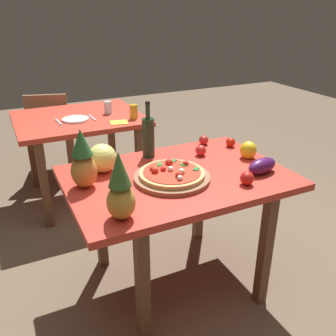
% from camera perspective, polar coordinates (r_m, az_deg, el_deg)
% --- Properties ---
extents(ground_plane, '(10.00, 10.00, 0.00)m').
position_cam_1_polar(ground_plane, '(2.49, 1.26, -17.11)').
color(ground_plane, brown).
extents(display_table, '(1.24, 0.85, 0.76)m').
position_cam_1_polar(display_table, '(2.11, 1.43, -3.39)').
color(display_table, brown).
rests_on(display_table, ground_plane).
extents(background_table, '(1.06, 0.89, 0.76)m').
position_cam_1_polar(background_table, '(3.28, -13.63, 6.12)').
color(background_table, brown).
rests_on(background_table, ground_plane).
extents(dining_chair, '(0.50, 0.50, 0.85)m').
position_cam_1_polar(dining_chair, '(3.95, -17.85, 5.97)').
color(dining_chair, brown).
rests_on(dining_chair, ground_plane).
extents(pizza_board, '(0.42, 0.42, 0.02)m').
position_cam_1_polar(pizza_board, '(2.00, 0.62, -1.51)').
color(pizza_board, brown).
rests_on(pizza_board, display_table).
extents(pizza, '(0.36, 0.36, 0.06)m').
position_cam_1_polar(pizza, '(1.99, 0.60, -0.78)').
color(pizza, tan).
rests_on(pizza, pizza_board).
extents(wine_bottle, '(0.08, 0.08, 0.35)m').
position_cam_1_polar(wine_bottle, '(2.27, -3.09, 4.93)').
color(wine_bottle, '#1F331F').
rests_on(wine_bottle, display_table).
extents(pineapple_left, '(0.14, 0.14, 0.32)m').
position_cam_1_polar(pineapple_left, '(1.92, -13.12, 0.98)').
color(pineapple_left, '#C37F38').
rests_on(pineapple_left, display_table).
extents(pineapple_right, '(0.13, 0.13, 0.32)m').
position_cam_1_polar(pineapple_right, '(1.60, -7.46, -3.37)').
color(pineapple_right, gold).
rests_on(pineapple_right, display_table).
extents(melon, '(0.17, 0.17, 0.17)m').
position_cam_1_polar(melon, '(2.10, -10.24, 1.52)').
color(melon, '#E0E26F').
rests_on(melon, display_table).
extents(bell_pepper, '(0.10, 0.10, 0.11)m').
position_cam_1_polar(bell_pepper, '(2.32, 12.42, 2.72)').
color(bell_pepper, yellow).
rests_on(bell_pepper, display_table).
extents(eggplant, '(0.21, 0.12, 0.09)m').
position_cam_1_polar(eggplant, '(2.13, 14.49, 0.33)').
color(eggplant, '#4A1854').
rests_on(eggplant, display_table).
extents(tomato_near_board, '(0.06, 0.06, 0.06)m').
position_cam_1_polar(tomato_near_board, '(2.51, 5.59, 4.38)').
color(tomato_near_board, red).
rests_on(tomato_near_board, display_table).
extents(tomato_at_corner, '(0.06, 0.06, 0.06)m').
position_cam_1_polar(tomato_at_corner, '(2.50, 9.75, 3.98)').
color(tomato_at_corner, red).
rests_on(tomato_at_corner, display_table).
extents(tomato_by_bottle, '(0.07, 0.07, 0.07)m').
position_cam_1_polar(tomato_by_bottle, '(1.98, 12.23, -1.57)').
color(tomato_by_bottle, red).
rests_on(tomato_by_bottle, display_table).
extents(tomato_beside_pepper, '(0.07, 0.07, 0.07)m').
position_cam_1_polar(tomato_beside_pepper, '(2.32, 5.15, 2.76)').
color(tomato_beside_pepper, red).
rests_on(tomato_beside_pepper, display_table).
extents(drinking_glass_juice, '(0.07, 0.07, 0.12)m').
position_cam_1_polar(drinking_glass_juice, '(3.10, -5.38, 8.77)').
color(drinking_glass_juice, gold).
rests_on(drinking_glass_juice, background_table).
extents(drinking_glass_water, '(0.07, 0.07, 0.11)m').
position_cam_1_polar(drinking_glass_water, '(3.28, -9.36, 9.32)').
color(drinking_glass_water, silver).
rests_on(drinking_glass_water, background_table).
extents(dinner_plate, '(0.22, 0.22, 0.02)m').
position_cam_1_polar(dinner_plate, '(3.15, -14.23, 7.39)').
color(dinner_plate, white).
rests_on(dinner_plate, background_table).
extents(fork_utensil, '(0.03, 0.18, 0.01)m').
position_cam_1_polar(fork_utensil, '(3.13, -16.74, 6.91)').
color(fork_utensil, silver).
rests_on(fork_utensil, background_table).
extents(knife_utensil, '(0.02, 0.18, 0.01)m').
position_cam_1_polar(knife_utensil, '(3.18, -11.75, 7.71)').
color(knife_utensil, silver).
rests_on(knife_utensil, background_table).
extents(napkin_folded, '(0.16, 0.15, 0.01)m').
position_cam_1_polar(napkin_folded, '(3.01, -7.67, 7.07)').
color(napkin_folded, yellow).
rests_on(napkin_folded, background_table).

